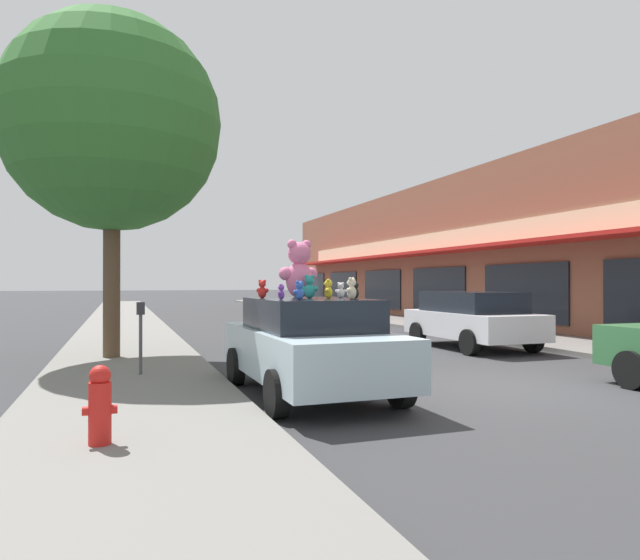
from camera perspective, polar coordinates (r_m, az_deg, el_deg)
The scene contains 18 objects.
ground_plane at distance 10.14m, azimuth 16.82°, elevation -10.13°, with size 260.00×260.00×0.00m, color #333335.
sidewalk_near at distance 8.24m, azimuth -18.15°, elevation -11.99°, with size 3.04×90.00×0.12m.
storefront_row at distance 29.23m, azimuth 22.42°, elevation 2.51°, with size 14.02×39.19×6.31m.
plush_art_car at distance 8.84m, azimuth -1.02°, elevation -6.42°, with size 2.02×4.13×1.49m.
teddy_bear_giant at distance 9.12m, azimuth -2.10°, elevation 1.01°, with size 0.70×0.46×0.93m.
teddy_bear_red at distance 9.06m, azimuth -5.79°, elevation -0.93°, with size 0.20×0.20×0.30m.
teddy_bear_purple at distance 8.31m, azimuth -3.91°, elevation -1.20°, with size 0.14×0.17×0.23m.
teddy_bear_teal at distance 8.85m, azimuth -1.05°, elevation -0.71°, with size 0.27×0.23×0.37m.
teddy_bear_cream at distance 8.22m, azimuth 3.17°, elevation -0.89°, with size 0.22×0.22×0.32m.
teddy_bear_blue at distance 8.04m, azimuth -2.09°, elevation -1.08°, with size 0.21×0.16×0.28m.
teddy_bear_green at distance 9.71m, azimuth -2.44°, elevation -0.78°, with size 0.20×0.25×0.33m.
teddy_bear_black at distance 8.77m, azimuth 3.54°, elevation -1.03°, with size 0.15×0.20×0.27m.
teddy_bear_yellow at distance 8.79m, azimuth 0.84°, elevation -0.92°, with size 0.18×0.23×0.31m.
teddy_bear_white at distance 9.24m, azimuth 2.09°, elevation -1.03°, with size 0.19×0.15×0.26m.
parked_car_far_center at distance 15.62m, azimuth 14.94°, elevation -3.67°, with size 2.05×4.03×1.50m.
street_tree at distance 13.63m, azimuth -20.09°, elevation 14.46°, with size 4.70×4.70×7.44m.
fire_hydrant at distance 6.21m, azimuth -21.15°, elevation -11.55°, with size 0.33×0.22×0.79m.
parking_meter at distance 10.56m, azimuth -17.50°, elevation -4.62°, with size 0.14×0.10×1.27m.
Camera 1 is at (-5.90, -8.06, 1.73)m, focal length 32.00 mm.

